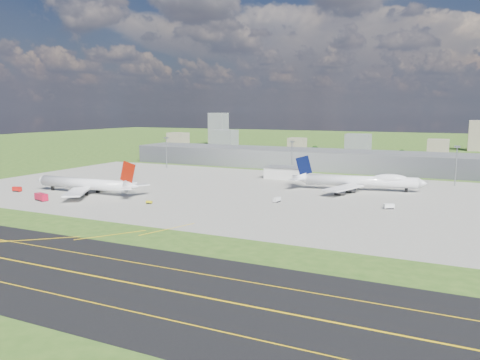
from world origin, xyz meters
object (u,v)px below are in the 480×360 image
at_px(crash_tender, 17,189).
at_px(tug_yellow, 149,202).
at_px(airliner_blue_quad, 360,181).
at_px(van_white_far, 389,206).
at_px(airliner_red_twin, 87,184).
at_px(fire_truck, 41,197).
at_px(van_white_near, 277,200).

relative_size(crash_tender, tug_yellow, 1.64).
height_order(airliner_blue_quad, crash_tender, airliner_blue_quad).
bearing_deg(van_white_far, airliner_blue_quad, 86.34).
height_order(airliner_red_twin, van_white_far, airliner_red_twin).
distance_m(airliner_blue_quad, crash_tender, 205.98).
bearing_deg(airliner_red_twin, crash_tender, 15.42).
height_order(airliner_blue_quad, van_white_far, airliner_blue_quad).
height_order(airliner_red_twin, fire_truck, airliner_red_twin).
relative_size(tug_yellow, van_white_far, 0.62).
relative_size(fire_truck, crash_tender, 1.71).
bearing_deg(airliner_red_twin, van_white_far, -170.73).
xyz_separation_m(airliner_red_twin, van_white_far, (164.96, 30.62, -4.18)).
height_order(fire_truck, crash_tender, fire_truck).
height_order(airliner_blue_quad, fire_truck, airliner_blue_quad).
relative_size(fire_truck, tug_yellow, 2.80).
relative_size(fire_truck, van_white_far, 1.74).
height_order(fire_truck, van_white_near, fire_truck).
distance_m(crash_tender, van_white_near, 155.95).
bearing_deg(fire_truck, airliner_blue_quad, 50.73).
bearing_deg(crash_tender, van_white_near, 10.78).
height_order(crash_tender, van_white_near, crash_tender).
bearing_deg(airliner_blue_quad, fire_truck, -156.00).
xyz_separation_m(airliner_blue_quad, fire_truck, (-148.89, -105.29, -3.80)).
distance_m(airliner_red_twin, fire_truck, 28.15).
bearing_deg(crash_tender, airliner_blue_quad, 23.74).
bearing_deg(van_white_far, fire_truck, 168.96).
height_order(tug_yellow, van_white_far, van_white_far).
distance_m(tug_yellow, van_white_far, 121.33).
distance_m(fire_truck, tug_yellow, 60.14).
height_order(airliner_red_twin, airliner_blue_quad, airliner_blue_quad).
bearing_deg(fire_truck, van_white_near, 38.80).
bearing_deg(van_white_near, crash_tender, 113.30).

